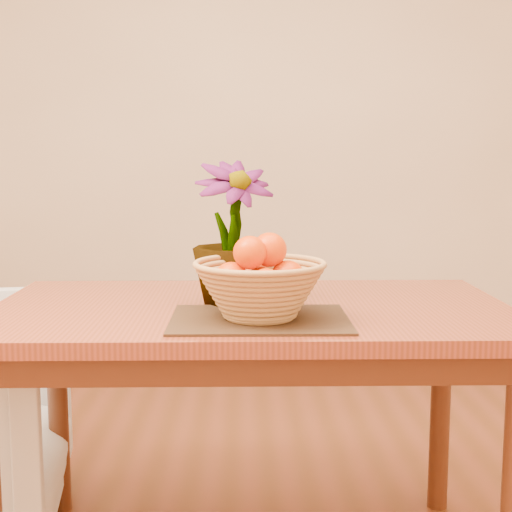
{
  "coord_description": "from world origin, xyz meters",
  "views": [
    {
      "loc": [
        -0.02,
        -1.6,
        1.14
      ],
      "look_at": [
        0.01,
        0.13,
        0.91
      ],
      "focal_mm": 50.0,
      "sensor_mm": 36.0,
      "label": 1
    }
  ],
  "objects": [
    {
      "name": "wall_back",
      "position": [
        0.0,
        2.25,
        1.35
      ],
      "size": [
        4.0,
        0.02,
        2.7
      ],
      "primitive_type": "cube",
      "color": "#FFE4C2",
      "rests_on": "floor"
    },
    {
      "name": "table",
      "position": [
        0.0,
        0.3,
        0.66
      ],
      "size": [
        1.4,
        0.8,
        0.75
      ],
      "color": "maroon",
      "rests_on": "floor"
    },
    {
      "name": "placemat",
      "position": [
        0.02,
        0.11,
        0.75
      ],
      "size": [
        0.44,
        0.33,
        0.01
      ],
      "primitive_type": "cube",
      "rotation": [
        0.0,
        0.0,
        -0.0
      ],
      "color": "#362313",
      "rests_on": "table"
    },
    {
      "name": "wicker_basket",
      "position": [
        0.02,
        0.11,
        0.82
      ],
      "size": [
        0.33,
        0.33,
        0.13
      ],
      "color": "tan",
      "rests_on": "placemat"
    },
    {
      "name": "orange_pile",
      "position": [
        0.02,
        0.11,
        0.87
      ],
      "size": [
        0.22,
        0.22,
        0.15
      ],
      "rotation": [
        0.0,
        0.0,
        -0.42
      ],
      "color": "#DB4203",
      "rests_on": "wicker_basket"
    },
    {
      "name": "potted_plant",
      "position": [
        -0.05,
        0.31,
        0.95
      ],
      "size": [
        0.28,
        0.28,
        0.39
      ],
      "primitive_type": "imported",
      "rotation": [
        0.0,
        0.0,
        0.36
      ],
      "color": "#194012",
      "rests_on": "table"
    }
  ]
}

